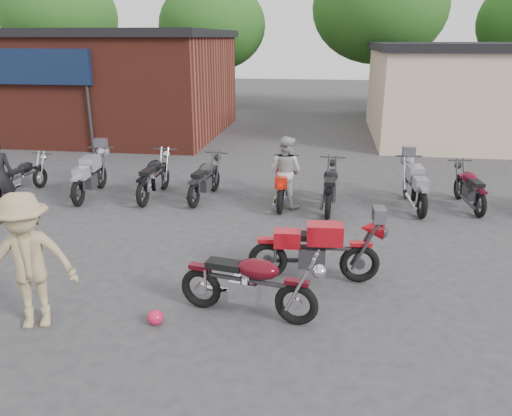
# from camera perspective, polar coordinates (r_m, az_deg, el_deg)

# --- Properties ---
(ground) EXTENTS (90.00, 90.00, 0.00)m
(ground) POSITION_cam_1_polar(r_m,az_deg,el_deg) (8.02, -5.13, -10.75)
(ground) COLOR #323235
(brick_building) EXTENTS (12.00, 8.00, 4.00)m
(brick_building) POSITION_cam_1_polar(r_m,az_deg,el_deg) (23.44, -19.30, 13.09)
(brick_building) COLOR maroon
(brick_building) RESTS_ON ground
(stucco_building) EXTENTS (10.00, 8.00, 3.50)m
(stucco_building) POSITION_cam_1_polar(r_m,az_deg,el_deg) (22.90, 26.21, 11.49)
(stucco_building) COLOR #C7A68E
(stucco_building) RESTS_ON ground
(tree_0) EXTENTS (6.56, 6.56, 8.20)m
(tree_0) POSITION_cam_1_polar(r_m,az_deg,el_deg) (32.77, -21.28, 17.94)
(tree_0) COLOR #194111
(tree_0) RESTS_ON ground
(tree_1) EXTENTS (5.92, 5.92, 7.40)m
(tree_1) POSITION_cam_1_polar(r_m,az_deg,el_deg) (29.53, -4.94, 18.33)
(tree_1) COLOR #194111
(tree_1) RESTS_ON ground
(tree_2) EXTENTS (7.04, 7.04, 8.80)m
(tree_2) POSITION_cam_1_polar(r_m,az_deg,el_deg) (28.85, 13.78, 19.27)
(tree_2) COLOR #194111
(tree_2) RESTS_ON ground
(vintage_motorcycle) EXTENTS (2.16, 1.04, 1.20)m
(vintage_motorcycle) POSITION_cam_1_polar(r_m,az_deg,el_deg) (7.36, -0.70, -8.21)
(vintage_motorcycle) COLOR #500A13
(vintage_motorcycle) RESTS_ON ground
(sportbike) EXTENTS (2.18, 0.83, 1.24)m
(sportbike) POSITION_cam_1_polar(r_m,az_deg,el_deg) (8.47, 6.94, -4.43)
(sportbike) COLOR #B20E19
(sportbike) RESTS_ON ground
(helmet) EXTENTS (0.27, 0.27, 0.22)m
(helmet) POSITION_cam_1_polar(r_m,az_deg,el_deg) (7.55, -11.44, -12.14)
(helmet) COLOR red
(helmet) RESTS_ON ground
(person_light) EXTENTS (1.06, 0.98, 1.75)m
(person_light) POSITION_cam_1_polar(r_m,az_deg,el_deg) (12.15, 3.41, 4.17)
(person_light) COLOR #A9A8A4
(person_light) RESTS_ON ground
(person_tan) EXTENTS (1.47, 1.13, 2.00)m
(person_tan) POSITION_cam_1_polar(r_m,az_deg,el_deg) (7.67, -24.63, -5.58)
(person_tan) COLOR #9C8960
(person_tan) RESTS_ON ground
(row_bike_0) EXTENTS (0.78, 1.87, 1.05)m
(row_bike_0) POSITION_cam_1_polar(r_m,az_deg,el_deg) (14.53, -25.03, 3.45)
(row_bike_0) COLOR black
(row_bike_0) RESTS_ON ground
(row_bike_1) EXTENTS (0.88, 2.19, 1.24)m
(row_bike_1) POSITION_cam_1_polar(r_m,az_deg,el_deg) (13.66, -18.49, 3.78)
(row_bike_1) COLOR #979BA5
(row_bike_1) RESTS_ON ground
(row_bike_2) EXTENTS (0.73, 2.11, 1.21)m
(row_bike_2) POSITION_cam_1_polar(r_m,az_deg,el_deg) (13.14, -11.61, 3.75)
(row_bike_2) COLOR black
(row_bike_2) RESTS_ON ground
(row_bike_3) EXTENTS (0.90, 2.06, 1.16)m
(row_bike_3) POSITION_cam_1_polar(r_m,az_deg,el_deg) (12.83, -5.88, 3.55)
(row_bike_3) COLOR #262628
(row_bike_3) RESTS_ON ground
(row_bike_4) EXTENTS (0.69, 2.03, 1.17)m
(row_bike_4) POSITION_cam_1_polar(r_m,az_deg,el_deg) (12.38, 3.13, 3.09)
(row_bike_4) COLOR red
(row_bike_4) RESTS_ON ground
(row_bike_5) EXTENTS (0.76, 2.09, 1.20)m
(row_bike_5) POSITION_cam_1_polar(r_m,az_deg,el_deg) (12.16, 8.49, 2.67)
(row_bike_5) COLOR black
(row_bike_5) RESTS_ON ground
(row_bike_6) EXTENTS (0.84, 2.13, 1.21)m
(row_bike_6) POSITION_cam_1_polar(r_m,az_deg,el_deg) (12.68, 17.73, 2.67)
(row_bike_6) COLOR gray
(row_bike_6) RESTS_ON ground
(row_bike_7) EXTENTS (0.83, 1.96, 1.11)m
(row_bike_7) POSITION_cam_1_polar(r_m,az_deg,el_deg) (13.17, 23.26, 2.36)
(row_bike_7) COLOR #4E091A
(row_bike_7) RESTS_ON ground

